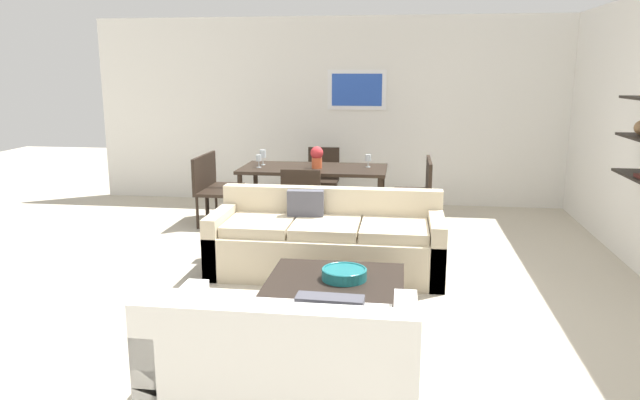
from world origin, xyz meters
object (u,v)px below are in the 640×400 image
coffee_table (335,303)px  wine_glass_left_near (259,159)px  dining_chair_left_far (218,181)px  dining_chair_right_far (419,186)px  decorative_bowl (344,273)px  dining_chair_head (323,175)px  dining_chair_left_near (208,187)px  wine_glass_right_far (368,158)px  loveseat_white (287,364)px  centerpiece_vase (317,156)px  dining_chair_foot (302,201)px  dining_chair_right_near (419,193)px  dining_table (314,173)px  sofa_beige (327,243)px  wine_glass_left_far (263,154)px

coffee_table → wine_glass_left_near: (-1.30, 2.91, 0.67)m
dining_chair_left_far → dining_chair_right_far: bearing=0.0°
decorative_bowl → dining_chair_head: size_ratio=0.40×
dining_chair_left_near → wine_glass_right_far: 2.05m
loveseat_white → centerpiece_vase: size_ratio=5.49×
dining_chair_left_far → dining_chair_foot: bearing=-38.7°
dining_chair_left_far → dining_chair_right_near: 2.67m
loveseat_white → dining_chair_left_near: (-1.79, 4.02, 0.21)m
dining_chair_right_near → wine_glass_right_far: bearing=154.0°
coffee_table → dining_chair_foot: bearing=106.0°
dining_chair_left_far → dining_chair_foot: same height
dining_table → dining_chair_right_near: bearing=-8.7°
dining_chair_left_near → centerpiece_vase: bearing=6.1°
dining_chair_right_far → wine_glass_right_far: bearing=-171.9°
dining_table → dining_chair_left_near: size_ratio=2.07×
sofa_beige → wine_glass_left_near: size_ratio=13.80×
dining_chair_foot → wine_glass_right_far: (0.68, 0.97, 0.36)m
dining_chair_head → wine_glass_right_far: bearing=-47.7°
dining_chair_right_far → wine_glass_right_far: 0.74m
dining_table → dining_chair_left_far: bearing=171.3°
wine_glass_right_far → wine_glass_left_far: size_ratio=0.82×
decorative_bowl → dining_chair_foot: dining_chair_foot is taller
centerpiece_vase → wine_glass_left_far: bearing=167.1°
coffee_table → decorative_bowl: decorative_bowl is taller
sofa_beige → centerpiece_vase: centerpiece_vase is taller
dining_table → dining_chair_right_far: size_ratio=2.07×
wine_glass_right_far → centerpiece_vase: centerpiece_vase is taller
decorative_bowl → wine_glass_left_far: size_ratio=1.79×
dining_table → coffee_table: bearing=-78.4°
dining_chair_left_near → centerpiece_vase: size_ratio=3.24×
sofa_beige → dining_chair_left_far: (-1.71, 1.96, 0.21)m
coffee_table → dining_chair_left_far: 3.77m
wine_glass_left_far → dining_table: bearing=-9.3°
dining_chair_right_far → dining_chair_right_near: same height
coffee_table → dining_table: size_ratio=0.57×
coffee_table → dining_chair_left_near: (-1.94, 2.82, 0.31)m
loveseat_white → wine_glass_left_far: bearing=104.9°
decorative_bowl → dining_chair_foot: bearing=107.7°
coffee_table → loveseat_white: bearing=-96.9°
decorative_bowl → dining_chair_right_far: bearing=78.9°
decorative_bowl → dining_chair_left_near: bearing=125.6°
loveseat_white → wine_glass_right_far: 4.38m
dining_chair_head → dining_chair_right_near: bearing=-38.7°
coffee_table → dining_chair_left_far: dining_chair_left_far is taller
coffee_table → wine_glass_right_far: bearing=89.0°
dining_chair_right_near → wine_glass_left_far: bearing=171.1°
wine_glass_left_far → dining_chair_foot: bearing=-55.0°
dining_chair_head → sofa_beige: bearing=-81.4°
loveseat_white → wine_glass_left_far: 4.52m
dining_chair_left_near → dining_chair_right_near: 2.64m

